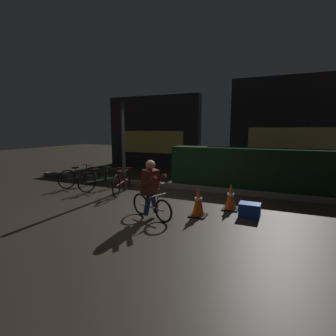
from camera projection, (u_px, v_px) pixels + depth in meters
ground_plane at (150, 208)px, 6.11m from camera, size 40.00×40.00×0.00m
sidewalk_curb at (182, 187)px, 8.10m from camera, size 12.00×0.24×0.12m
hedge_row at (245, 168)px, 8.11m from camera, size 4.80×0.70×1.29m
storefront_left at (154, 132)px, 12.99m from camera, size 4.90×0.54×3.53m
storefront_right at (296, 125)px, 10.98m from camera, size 5.56×0.54×4.15m
street_post at (123, 147)px, 7.60m from camera, size 0.10×0.10×2.66m
parked_bike_leftmost at (80, 177)px, 8.36m from camera, size 0.54×1.47×0.70m
parked_bike_left_mid at (101, 180)px, 7.89m from camera, size 0.58×1.47×0.71m
parked_bike_center_left at (122, 182)px, 7.49m from camera, size 0.52×1.54×0.73m
traffic_cone_near at (198, 201)px, 5.49m from camera, size 0.36×0.36×0.68m
traffic_cone_far at (231, 197)px, 5.94m from camera, size 0.36×0.36×0.64m
blue_crate at (250, 210)px, 5.47m from camera, size 0.44×0.33×0.30m
cyclist at (151, 189)px, 5.33m from camera, size 1.13×0.64×1.25m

